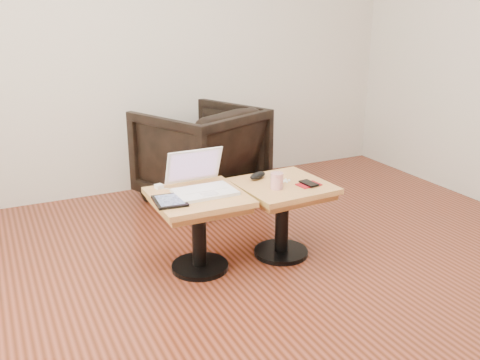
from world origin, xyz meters
name	(u,v)px	position (x,y,z in m)	size (l,w,h in m)	color
room_shell	(301,55)	(0.00, 0.00, 1.35)	(4.52, 4.52, 2.71)	#461D0E
side_table_left	(199,214)	(-0.31, 0.60, 0.37)	(0.55, 0.55, 0.50)	black
side_table_right	(282,202)	(0.25, 0.56, 0.37)	(0.58, 0.58, 0.50)	black
laptop	(201,183)	(-0.26, 0.66, 0.54)	(0.36, 0.35, 0.24)	white
tablet	(170,201)	(-0.50, 0.55, 0.50)	(0.19, 0.24, 0.02)	black
charging_adapter	(159,186)	(-0.48, 0.81, 0.51)	(0.04, 0.04, 0.03)	white
glasses_case	(258,176)	(0.15, 0.71, 0.52)	(0.14, 0.06, 0.04)	black
striped_cup	(277,181)	(0.17, 0.49, 0.55)	(0.08, 0.08, 0.10)	#BE3A47
earbuds_tangle	(285,181)	(0.28, 0.58, 0.50)	(0.08, 0.06, 0.02)	white
phone_on_sleeve	(309,184)	(0.38, 0.46, 0.50)	(0.15, 0.13, 0.02)	maroon
armchair	(201,154)	(0.17, 1.76, 0.40)	(0.84, 0.87, 0.79)	black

